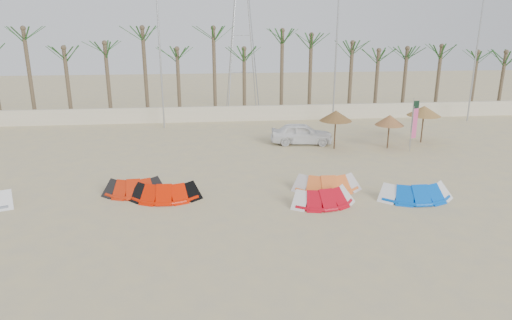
{
  "coord_description": "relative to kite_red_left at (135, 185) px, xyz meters",
  "views": [
    {
      "loc": [
        -2.43,
        -16.79,
        8.29
      ],
      "look_at": [
        0.0,
        6.0,
        1.3
      ],
      "focal_mm": 32.0,
      "sensor_mm": 36.0,
      "label": 1
    }
  ],
  "objects": [
    {
      "name": "parasol_right",
      "position": [
        18.84,
        8.04,
        1.86
      ],
      "size": [
        2.33,
        2.33,
        2.63
      ],
      "color": "#4C331E",
      "rests_on": "ground"
    },
    {
      "name": "lamp_d",
      "position": [
        26.24,
        14.73,
        5.35
      ],
      "size": [
        1.25,
        0.14,
        11.0
      ],
      "color": "#A5A8AD",
      "rests_on": "ground"
    },
    {
      "name": "flag_pink",
      "position": [
        17.17,
        5.8,
        1.39
      ],
      "size": [
        0.44,
        0.17,
        3.05
      ],
      "color": "#A5A8AD",
      "rests_on": "ground"
    },
    {
      "name": "kite_red_mid",
      "position": [
        1.59,
        -0.8,
        0.0
      ],
      "size": [
        3.36,
        1.6,
        0.9
      ],
      "color": "red",
      "rests_on": "ground"
    },
    {
      "name": "kite_blue",
      "position": [
        13.65,
        -2.11,
        0.0
      ],
      "size": [
        3.54,
        1.55,
        0.9
      ],
      "color": "blue",
      "rests_on": "ground"
    },
    {
      "name": "kite_orange",
      "position": [
        9.69,
        -0.38,
        0.0
      ],
      "size": [
        3.42,
        1.63,
        0.9
      ],
      "color": "orange",
      "rests_on": "ground"
    },
    {
      "name": "boundary_wall",
      "position": [
        6.2,
        16.73,
        0.23
      ],
      "size": [
        60.0,
        0.3,
        1.3
      ],
      "primitive_type": "cube",
      "color": "beige",
      "rests_on": "ground"
    },
    {
      "name": "flag_green",
      "position": [
        17.71,
        7.06,
        1.57
      ],
      "size": [
        0.45,
        0.06,
        3.35
      ],
      "color": "#A5A8AD",
      "rests_on": "ground"
    },
    {
      "name": "lamp_b",
      "position": [
        0.24,
        14.73,
        5.35
      ],
      "size": [
        1.25,
        0.14,
        11.0
      ],
      "color": "#A5A8AD",
      "rests_on": "ground"
    },
    {
      "name": "ground",
      "position": [
        6.2,
        -5.27,
        -0.42
      ],
      "size": [
        120.0,
        120.0,
        0.0
      ],
      "primitive_type": "plane",
      "color": "#CEB87B",
      "rests_on": "ground"
    },
    {
      "name": "kite_red_right",
      "position": [
        9.04,
        -2.35,
        0.0
      ],
      "size": [
        3.26,
        2.0,
        0.9
      ],
      "color": "red",
      "rests_on": "ground"
    },
    {
      "name": "car",
      "position": [
        10.26,
        8.58,
        0.32
      ],
      "size": [
        4.51,
        2.28,
        1.47
      ],
      "primitive_type": "imported",
      "rotation": [
        0.0,
        0.0,
        1.44
      ],
      "color": "white",
      "rests_on": "ground"
    },
    {
      "name": "kite_red_left",
      "position": [
        0.0,
        0.0,
        0.0
      ],
      "size": [
        3.05,
        1.64,
        0.9
      ],
      "color": "red",
      "rests_on": "ground"
    },
    {
      "name": "lamp_c",
      "position": [
        14.24,
        14.73,
        5.35
      ],
      "size": [
        1.25,
        0.14,
        11.0
      ],
      "color": "#A5A8AD",
      "rests_on": "ground"
    },
    {
      "name": "parasol_left",
      "position": [
        12.21,
        7.0,
        1.86
      ],
      "size": [
        2.17,
        2.17,
        2.64
      ],
      "color": "#4C331E",
      "rests_on": "ground"
    },
    {
      "name": "palm_line",
      "position": [
        6.87,
        18.23,
        6.03
      ],
      "size": [
        52.0,
        4.0,
        7.7
      ],
      "color": "brown",
      "rests_on": "ground"
    },
    {
      "name": "pylon",
      "position": [
        7.2,
        22.73,
        -0.42
      ],
      "size": [
        3.0,
        3.0,
        14.0
      ],
      "primitive_type": null,
      "color": "#A5A8AD",
      "rests_on": "ground"
    },
    {
      "name": "parasol_mid",
      "position": [
        15.87,
        6.8,
        1.53
      ],
      "size": [
        1.93,
        1.93,
        2.3
      ],
      "color": "#4C331E",
      "rests_on": "ground"
    }
  ]
}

